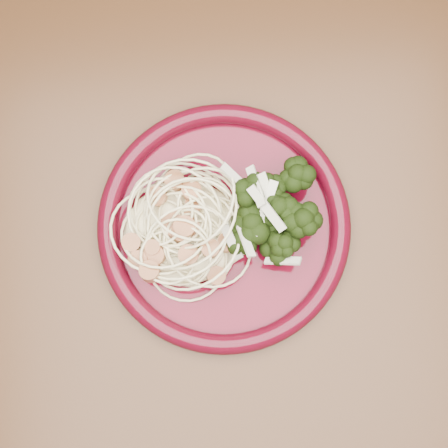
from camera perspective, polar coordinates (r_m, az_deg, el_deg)
dining_table at (r=0.73m, az=0.37°, el=3.96°), size 1.20×0.80×0.75m
dinner_plate at (r=0.61m, az=-0.00°, el=-0.17°), size 0.27×0.27×0.02m
spaghetti_pile at (r=0.60m, az=-3.77°, el=-0.67°), size 0.13×0.11×0.03m
scallop_cluster at (r=0.57m, az=-3.97°, el=-0.18°), size 0.11×0.11×0.04m
broccoli_pile at (r=0.60m, az=4.65°, el=0.91°), size 0.08×0.13×0.04m
onion_garnish at (r=0.57m, az=4.86°, el=1.40°), size 0.06×0.08×0.04m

